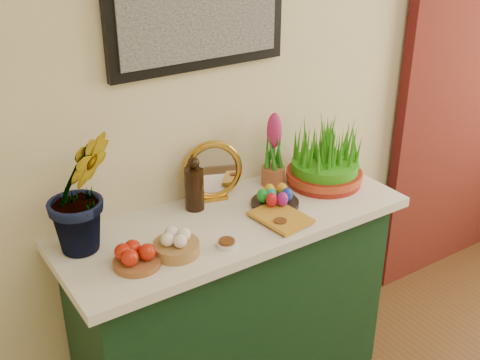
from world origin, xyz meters
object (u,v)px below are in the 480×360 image
(mirror, at_px, (213,171))
(book, at_px, (265,224))
(hyacinth_green, at_px, (78,173))
(sideboard, at_px, (234,311))
(wheatgrass_sabzeh, at_px, (325,158))

(mirror, relative_size, book, 1.19)
(hyacinth_green, distance_m, book, 0.71)
(mirror, bearing_deg, book, -83.10)
(sideboard, distance_m, wheatgrass_sabzeh, 0.77)
(hyacinth_green, relative_size, mirror, 2.29)
(sideboard, distance_m, hyacinth_green, 0.95)
(hyacinth_green, distance_m, wheatgrass_sabzeh, 1.07)
(sideboard, relative_size, book, 5.95)
(mirror, xyz_separation_m, wheatgrass_sabzeh, (0.48, -0.14, -0.00))
(book, bearing_deg, mirror, 90.77)
(sideboard, xyz_separation_m, hyacinth_green, (-0.56, 0.10, 0.76))
(sideboard, distance_m, book, 0.50)
(sideboard, height_order, hyacinth_green, hyacinth_green)
(mirror, height_order, wheatgrass_sabzeh, wheatgrass_sabzeh)
(hyacinth_green, bearing_deg, book, -21.54)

